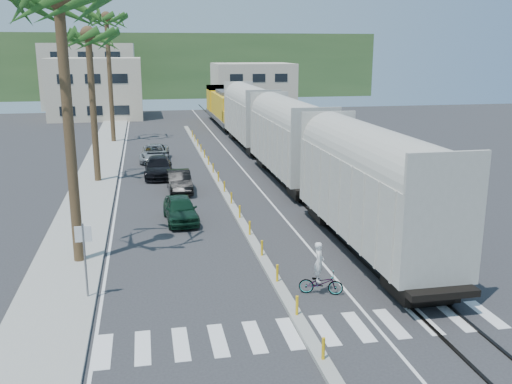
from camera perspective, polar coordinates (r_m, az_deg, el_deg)
ground at (r=21.34m, az=3.38°, el=-11.33°), size 140.00×140.00×0.00m
sidewalk at (r=44.71m, az=-15.50°, el=1.88°), size 3.00×90.00×0.15m
rails at (r=48.54m, az=0.85°, el=3.28°), size 1.56×100.00×0.06m
median at (r=39.94m, az=-3.77°, el=0.96°), size 0.45×60.00×0.85m
crosswalk at (r=19.61m, az=4.88°, el=-13.76°), size 14.00×2.20×0.01m
lane_markings at (r=44.66m, az=-7.35°, el=2.18°), size 9.42×90.00×0.01m
freight_train at (r=45.73m, az=1.50°, el=6.26°), size 3.00×60.94×5.85m
palm_trees at (r=41.48m, az=-16.16°, el=15.87°), size 3.50×37.20×13.75m
street_sign at (r=21.97m, az=-16.79°, el=-5.61°), size 0.60×0.08×3.00m
buildings at (r=90.42m, az=-12.30°, el=10.77°), size 38.00×27.00×10.00m
hillside at (r=118.77m, az=-8.98°, el=12.44°), size 80.00×20.00×12.00m
car_lead at (r=31.25m, az=-7.56°, el=-1.70°), size 2.16×4.34×1.41m
car_second at (r=37.82m, az=-7.70°, el=1.07°), size 1.67×4.30×1.39m
car_third at (r=42.53m, az=-9.74°, el=2.47°), size 2.31×5.06×1.43m
car_rear at (r=48.57m, az=-10.10°, el=3.86°), size 3.06×5.31×1.38m
cyclist at (r=22.17m, az=6.47°, el=-8.55°), size 1.65×2.06×2.10m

